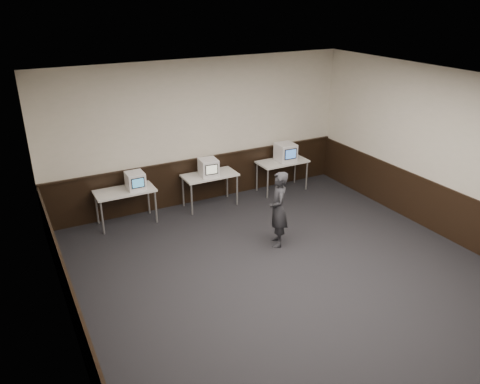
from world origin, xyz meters
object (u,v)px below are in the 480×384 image
Objects in this scene: desk_center at (210,177)px; desk_right at (282,164)px; emac_center at (209,167)px; person at (278,209)px; desk_left at (125,193)px; emac_right at (286,152)px; emac_left at (135,181)px.

desk_center and desk_right have the same top height.
person is at bearing -73.44° from emac_center.
emac_center is (1.85, -0.05, 0.26)m from desk_left.
emac_right is (0.07, -0.02, 0.28)m from desk_right.
person is (2.30, -2.20, 0.06)m from desk_left.
desk_center is 1.90m from desk_right.
emac_right is (3.64, 0.02, 0.03)m from emac_left.
emac_right is (2.01, 0.03, 0.02)m from emac_center.
desk_center is 1.69m from emac_left.
emac_right is at bearing 168.91° from person.
desk_left is 1.87m from emac_center.
desk_right is 1.97m from emac_center.
desk_left is 0.34m from emac_left.
desk_left is 3.88m from emac_right.
emac_right is at bearing 5.73° from emac_center.
emac_left is 1.62m from emac_center.
emac_left reaches higher than desk_center.
emac_left is 0.82× the size of emac_right.
person is (0.40, -2.20, 0.06)m from desk_center.
desk_center is 1.00× the size of desk_right.
desk_left is 3.18m from person.
emac_center is 0.92× the size of emac_right.
emac_left is 0.89× the size of emac_center.
desk_center is at bearing 180.00° from desk_right.
emac_left is at bearing -111.58° from person.
desk_center is 0.27m from emac_center.
emac_center reaches higher than desk_center.
desk_center is at bearing -178.79° from emac_right.
desk_right is (3.80, 0.00, 0.00)m from desk_left.
person is (2.07, -2.16, -0.19)m from emac_left.
person reaches higher than desk_right.
desk_right is at bearing 170.35° from person.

